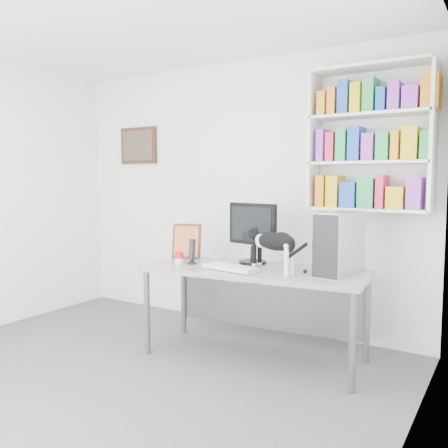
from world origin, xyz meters
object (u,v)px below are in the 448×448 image
at_px(speaker, 192,251).
at_px(leaning_print, 187,240).
at_px(monitor, 253,233).
at_px(pc_tower, 340,243).
at_px(desk, 254,314).
at_px(soup_can, 179,258).
at_px(bookshelf, 370,139).
at_px(cat, 274,252).
at_px(keyboard, 231,268).

height_order(speaker, leaning_print, leaning_print).
height_order(monitor, pc_tower, monitor).
height_order(desk, pc_tower, pc_tower).
bearing_deg(soup_can, leaning_print, 114.29).
bearing_deg(speaker, pc_tower, -3.51).
relative_size(bookshelf, monitor, 2.28).
bearing_deg(cat, keyboard, -150.40).
distance_m(bookshelf, monitor, 1.28).
relative_size(bookshelf, keyboard, 2.62).
relative_size(keyboard, cat, 0.87).
relative_size(keyboard, soup_can, 4.50).
bearing_deg(soup_can, cat, 6.43).
xyz_separation_m(leaning_print, cat, (1.00, -0.20, 0.00)).
distance_m(desk, speaker, 0.76).
bearing_deg(desk, monitor, 115.98).
relative_size(pc_tower, soup_can, 4.63).
height_order(bookshelf, leaning_print, bookshelf).
distance_m(desk, soup_can, 0.80).
bearing_deg(bookshelf, pc_tower, -97.62).
bearing_deg(pc_tower, desk, -160.88).
relative_size(monitor, keyboard, 1.15).
height_order(speaker, soup_can, speaker).
xyz_separation_m(keyboard, leaning_print, (-0.65, 0.29, 0.15)).
bearing_deg(desk, leaning_print, 165.67).
distance_m(monitor, pc_tower, 0.80).
distance_m(bookshelf, speaker, 1.80).
height_order(keyboard, leaning_print, leaning_print).
distance_m(monitor, leaning_print, 0.67).
distance_m(speaker, soup_can, 0.13).
bearing_deg(cat, pc_tower, 40.87).
distance_m(keyboard, pc_tower, 0.89).
bearing_deg(keyboard, leaning_print, 163.79).
relative_size(leaning_print, cat, 0.62).
distance_m(keyboard, leaning_print, 0.73).
bearing_deg(bookshelf, monitor, -151.77).
xyz_separation_m(pc_tower, soup_can, (-1.32, -0.31, -0.19)).
relative_size(monitor, pc_tower, 1.12).
xyz_separation_m(monitor, speaker, (-0.44, -0.30, -0.16)).
bearing_deg(speaker, keyboard, -23.26).
bearing_deg(soup_can, speaker, 45.13).
distance_m(leaning_print, soup_can, 0.34).
bearing_deg(keyboard, pc_tower, 28.20).
height_order(monitor, cat, monitor).
relative_size(desk, monitor, 3.40).
relative_size(bookshelf, soup_can, 11.81).
relative_size(pc_tower, leaning_print, 1.45).
distance_m(pc_tower, speaker, 1.27).
relative_size(speaker, leaning_print, 0.68).
bearing_deg(desk, soup_can, -170.39).
relative_size(bookshelf, desk, 0.67).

